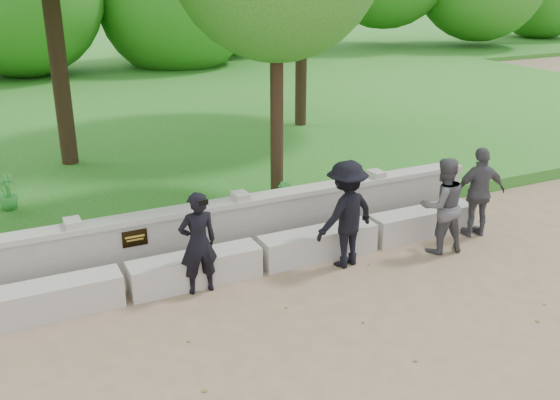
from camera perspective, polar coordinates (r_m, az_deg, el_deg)
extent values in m
plane|color=#907458|center=(7.30, -10.42, -15.49)|extent=(80.00, 80.00, 0.00)
cube|color=#245B1B|center=(20.24, -21.58, 7.32)|extent=(40.00, 22.00, 0.25)
cube|color=#BAB7B0|center=(8.67, -20.49, -8.57)|extent=(1.90, 0.45, 0.45)
cube|color=#BAB7B0|center=(8.98, -7.73, -6.30)|extent=(1.90, 0.45, 0.45)
cube|color=#BAB7B0|center=(9.71, 3.54, -4.02)|extent=(1.90, 0.45, 0.45)
cube|color=#BAB7B0|center=(10.76, 12.88, -2.00)|extent=(1.90, 0.45, 0.45)
cube|color=#AFACA5|center=(9.31, -15.03, -4.59)|extent=(12.50, 0.25, 0.82)
cube|color=#BAB7B0|center=(9.14, -15.28, -2.03)|extent=(12.50, 0.35, 0.08)
cube|color=black|center=(9.15, -13.13, -3.43)|extent=(0.36, 0.02, 0.24)
imported|color=black|center=(8.56, -7.51, -3.91)|extent=(0.54, 0.35, 1.47)
cube|color=black|center=(8.04, -7.05, -0.24)|extent=(0.14, 0.02, 0.07)
imported|color=#47474D|center=(10.02, 14.63, -0.49)|extent=(0.83, 0.70, 1.54)
imported|color=black|center=(9.28, 6.07, -1.29)|extent=(1.18, 0.85, 1.64)
imported|color=#45454A|center=(10.80, 17.76, 0.67)|extent=(0.96, 0.58, 1.53)
cylinder|color=#382619|center=(13.87, -19.83, 13.62)|extent=(0.35, 0.35, 5.23)
cylinder|color=#382619|center=(11.17, -0.30, 8.96)|extent=(0.24, 0.24, 3.53)
cylinder|color=#382619|center=(16.65, 1.97, 14.51)|extent=(0.31, 0.31, 4.52)
imported|color=green|center=(10.80, 0.54, 0.26)|extent=(0.36, 0.37, 0.53)
imported|color=green|center=(11.88, -23.69, 0.65)|extent=(0.46, 0.47, 0.63)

